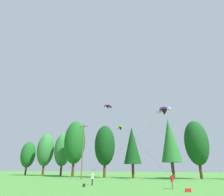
# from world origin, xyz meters

# --- Properties ---
(treeline_tree_a) EXTENTS (4.73, 4.73, 10.84)m
(treeline_tree_a) POSITION_xyz_m (-42.05, 51.57, 6.56)
(treeline_tree_a) COLOR #472D19
(treeline_tree_a) RESTS_ON ground_plane
(treeline_tree_b) EXTENTS (5.29, 5.29, 12.93)m
(treeline_tree_b) POSITION_xyz_m (-34.59, 51.21, 7.83)
(treeline_tree_b) COLOR #472D19
(treeline_tree_b) RESTS_ON ground_plane
(treeline_tree_c) EXTENTS (5.26, 5.26, 12.80)m
(treeline_tree_c) POSITION_xyz_m (-28.32, 51.92, 7.75)
(treeline_tree_c) COLOR #472D19
(treeline_tree_c) RESTS_ON ground_plane
(treeline_tree_d) EXTENTS (5.90, 5.90, 15.17)m
(treeline_tree_d) POSITION_xyz_m (-20.94, 47.09, 9.19)
(treeline_tree_d) COLOR #472D19
(treeline_tree_d) RESTS_ON ground_plane
(treeline_tree_e) EXTENTS (5.32, 5.32, 13.05)m
(treeline_tree_e) POSITION_xyz_m (-11.41, 46.76, 7.90)
(treeline_tree_e) COLOR #472D19
(treeline_tree_e) RESTS_ON ground_plane
(treeline_tree_f) EXTENTS (4.30, 4.30, 12.29)m
(treeline_tree_f) POSITION_xyz_m (-4.14, 47.31, 7.70)
(treeline_tree_f) COLOR #472D19
(treeline_tree_f) RESTS_ON ground_plane
(treeline_tree_g) EXTENTS (4.53, 4.53, 13.33)m
(treeline_tree_g) POSITION_xyz_m (5.22, 46.23, 8.35)
(treeline_tree_g) COLOR #472D19
(treeline_tree_g) RESTS_ON ground_plane
(treeline_tree_h) EXTENTS (5.30, 5.30, 12.96)m
(treeline_tree_h) POSITION_xyz_m (10.86, 49.27, 7.85)
(treeline_tree_h) COLOR #472D19
(treeline_tree_h) RESTS_ON ground_plane
(utility_pole) EXTENTS (2.20, 0.26, 12.08)m
(utility_pole) POSITION_xyz_m (-13.34, 38.78, 6.32)
(utility_pole) COLOR brown
(utility_pole) RESTS_ON ground_plane
(kite_flyer_near) EXTENTS (0.64, 0.66, 1.69)m
(kite_flyer_near) POSITION_xyz_m (-4.34, 26.58, 1.00)
(kite_flyer_near) COLOR black
(kite_flyer_near) RESTS_ON ground_plane
(kite_flyer_mid) EXTENTS (0.43, 0.59, 1.69)m
(kite_flyer_mid) POSITION_xyz_m (6.71, 25.71, 0.99)
(kite_flyer_mid) COLOR gray
(kite_flyer_mid) RESTS_ON ground_plane
(parafoil_kite_high_purple) EXTENTS (11.72, 15.04, 13.02)m
(parafoil_kite_high_purple) POSITION_xyz_m (5.19, 40.12, 13.73)
(parafoil_kite_high_purple) COLOR purple
(parafoil_kite_mid_magenta) EXTENTS (15.55, 16.27, 15.81)m
(parafoil_kite_mid_magenta) POSITION_xyz_m (-8.06, 40.77, 16.44)
(parafoil_kite_mid_magenta) COLOR #D12893
(parafoil_kite_far_lime_white) EXTENTS (4.02, 22.04, 11.42)m
(parafoil_kite_far_lime_white) POSITION_xyz_m (-7.41, 47.90, 12.40)
(parafoil_kite_far_lime_white) COLOR #93D633
(backpack) EXTENTS (0.40, 0.40, 0.40)m
(backpack) POSITION_xyz_m (-4.18, 23.97, 0.20)
(backpack) COLOR black
(backpack) RESTS_ON ground_plane
(picnic_cooler) EXTENTS (0.59, 0.48, 0.34)m
(picnic_cooler) POSITION_xyz_m (8.43, 23.25, 0.17)
(picnic_cooler) COLOR red
(picnic_cooler) RESTS_ON ground_plane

